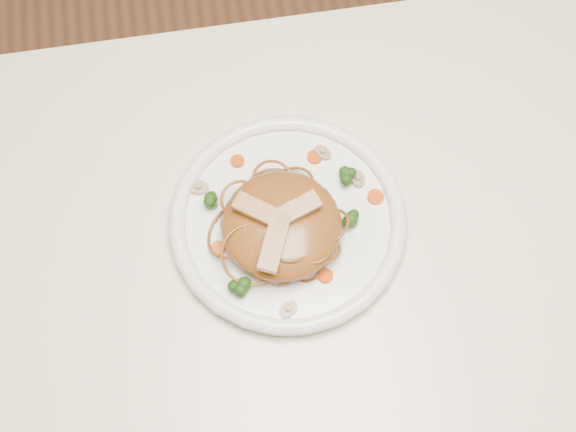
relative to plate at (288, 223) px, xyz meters
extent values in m
plane|color=brown|center=(0.06, -0.08, -0.76)|extent=(4.00, 4.00, 0.00)
cube|color=beige|center=(0.06, -0.08, -0.03)|extent=(1.20, 0.80, 0.04)
cylinder|color=brown|center=(-0.48, 0.26, -0.40)|extent=(0.06, 0.06, 0.71)
cylinder|color=white|center=(0.00, 0.00, 0.00)|extent=(0.37, 0.37, 0.02)
ellipsoid|color=brown|center=(-0.01, -0.02, 0.03)|extent=(0.18, 0.18, 0.05)
cube|color=tan|center=(0.00, -0.01, 0.06)|extent=(0.07, 0.04, 0.01)
cube|color=tan|center=(-0.03, -0.01, 0.06)|extent=(0.07, 0.06, 0.01)
cube|color=tan|center=(-0.02, -0.05, 0.06)|extent=(0.05, 0.07, 0.01)
cylinder|color=#DC3C08|center=(0.05, 0.08, 0.01)|extent=(0.03, 0.03, 0.00)
cylinder|color=#DC3C08|center=(-0.09, -0.02, 0.01)|extent=(0.02, 0.02, 0.00)
cylinder|color=#DC3C08|center=(0.11, 0.01, 0.01)|extent=(0.02, 0.02, 0.00)
cylinder|color=#DC3C08|center=(-0.05, 0.09, 0.01)|extent=(0.02, 0.02, 0.00)
cylinder|color=#DC3C08|center=(0.03, -0.08, 0.01)|extent=(0.02, 0.02, 0.00)
cylinder|color=tan|center=(-0.02, -0.11, 0.01)|extent=(0.03, 0.03, 0.01)
cylinder|color=tan|center=(0.10, 0.04, 0.01)|extent=(0.03, 0.03, 0.01)
cylinder|color=tan|center=(-0.10, 0.06, 0.01)|extent=(0.03, 0.03, 0.01)
cylinder|color=tan|center=(0.06, 0.08, 0.01)|extent=(0.03, 0.03, 0.01)
camera|label=1|loc=(-0.06, -0.37, 0.88)|focal=48.56mm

